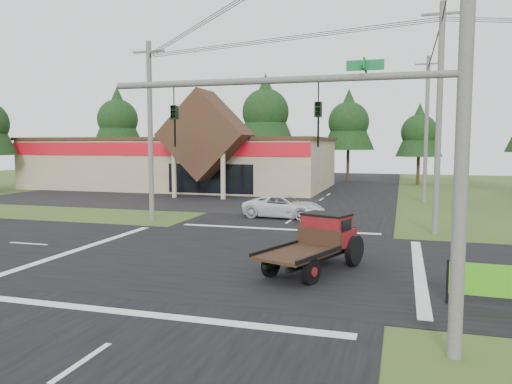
% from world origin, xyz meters
% --- Properties ---
extents(ground, '(120.00, 120.00, 0.00)m').
position_xyz_m(ground, '(0.00, 0.00, 0.00)').
color(ground, '#294B1A').
rests_on(ground, ground).
extents(road_ns, '(12.00, 120.00, 0.02)m').
position_xyz_m(road_ns, '(0.00, 0.00, 0.01)').
color(road_ns, black).
rests_on(road_ns, ground).
extents(road_ew, '(120.00, 12.00, 0.02)m').
position_xyz_m(road_ew, '(0.00, 0.00, 0.01)').
color(road_ew, black).
rests_on(road_ew, ground).
extents(parking_apron, '(28.00, 14.00, 0.02)m').
position_xyz_m(parking_apron, '(-14.00, 19.00, 0.01)').
color(parking_apron, black).
rests_on(parking_apron, ground).
extents(cvs_building, '(30.40, 18.20, 9.19)m').
position_xyz_m(cvs_building, '(-15.70, 29.57, 2.78)').
color(cvs_building, tan).
rests_on(cvs_building, ground).
extents(traffic_signal_mast, '(8.12, 0.24, 7.00)m').
position_xyz_m(traffic_signal_mast, '(5.82, -7.50, 4.43)').
color(traffic_signal_mast, '#595651').
rests_on(traffic_signal_mast, ground).
extents(utility_pole_nr, '(2.00, 0.30, 11.00)m').
position_xyz_m(utility_pole_nr, '(7.50, -7.50, 5.64)').
color(utility_pole_nr, '#595651').
rests_on(utility_pole_nr, ground).
extents(utility_pole_nw, '(2.00, 0.30, 10.50)m').
position_xyz_m(utility_pole_nw, '(-8.00, 8.00, 5.39)').
color(utility_pole_nw, '#595651').
rests_on(utility_pole_nw, ground).
extents(utility_pole_ne, '(2.00, 0.30, 11.50)m').
position_xyz_m(utility_pole_ne, '(8.00, 8.00, 5.89)').
color(utility_pole_ne, '#595651').
rests_on(utility_pole_ne, ground).
extents(utility_pole_n, '(2.00, 0.30, 11.20)m').
position_xyz_m(utility_pole_n, '(8.00, 22.00, 5.74)').
color(utility_pole_n, '#595651').
rests_on(utility_pole_n, ground).
extents(tree_row_a, '(6.72, 6.72, 12.12)m').
position_xyz_m(tree_row_a, '(-30.00, 40.00, 8.05)').
color(tree_row_a, '#332316').
rests_on(tree_row_a, ground).
extents(tree_row_b, '(5.60, 5.60, 10.10)m').
position_xyz_m(tree_row_b, '(-20.00, 42.00, 6.70)').
color(tree_row_b, '#332316').
rests_on(tree_row_b, ground).
extents(tree_row_c, '(7.28, 7.28, 13.13)m').
position_xyz_m(tree_row_c, '(-10.00, 41.00, 8.72)').
color(tree_row_c, '#332316').
rests_on(tree_row_c, ground).
extents(tree_row_d, '(6.16, 6.16, 11.11)m').
position_xyz_m(tree_row_d, '(0.00, 42.00, 7.38)').
color(tree_row_d, '#332316').
rests_on(tree_row_d, ground).
extents(tree_row_e, '(5.04, 5.04, 9.09)m').
position_xyz_m(tree_row_e, '(8.00, 40.00, 6.03)').
color(tree_row_e, '#332316').
rests_on(tree_row_e, ground).
extents(antique_flatbed_truck, '(3.49, 5.25, 2.05)m').
position_xyz_m(antique_flatbed_truck, '(3.33, -1.28, 1.03)').
color(antique_flatbed_truck, '#5C0D0D').
rests_on(antique_flatbed_truck, ground).
extents(white_pickup, '(5.21, 2.76, 1.40)m').
position_xyz_m(white_pickup, '(-0.66, 11.28, 0.70)').
color(white_pickup, silver).
rests_on(white_pickup, ground).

